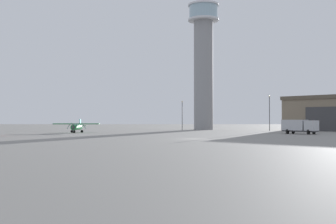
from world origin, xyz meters
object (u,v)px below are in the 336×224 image
object	(u,v)px
truck_box_silver	(300,126)
light_post_centre	(183,113)
control_tower	(204,59)
light_post_east	(270,110)
airplane_green	(78,126)

from	to	relation	value
truck_box_silver	light_post_centre	size ratio (longest dim) A/B	0.84
control_tower	light_post_east	world-z (taller)	control_tower
control_tower	airplane_green	world-z (taller)	control_tower
truck_box_silver	light_post_east	distance (m)	24.98
airplane_green	light_post_east	xyz separation A→B (m)	(48.01, 16.22, 4.14)
control_tower	airplane_green	size ratio (longest dim) A/B	3.96
airplane_green	control_tower	bearing A→B (deg)	133.69
control_tower	light_post_centre	world-z (taller)	control_tower
truck_box_silver	light_post_centre	distance (m)	39.98
airplane_green	light_post_east	bearing A→B (deg)	109.48
light_post_east	light_post_centre	xyz separation A→B (m)	(-23.11, 7.62, -0.58)
control_tower	light_post_centre	size ratio (longest dim) A/B	4.97
airplane_green	light_post_east	size ratio (longest dim) A/B	1.11
light_post_east	truck_box_silver	bearing A→B (deg)	-89.52
airplane_green	truck_box_silver	size ratio (longest dim) A/B	1.50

